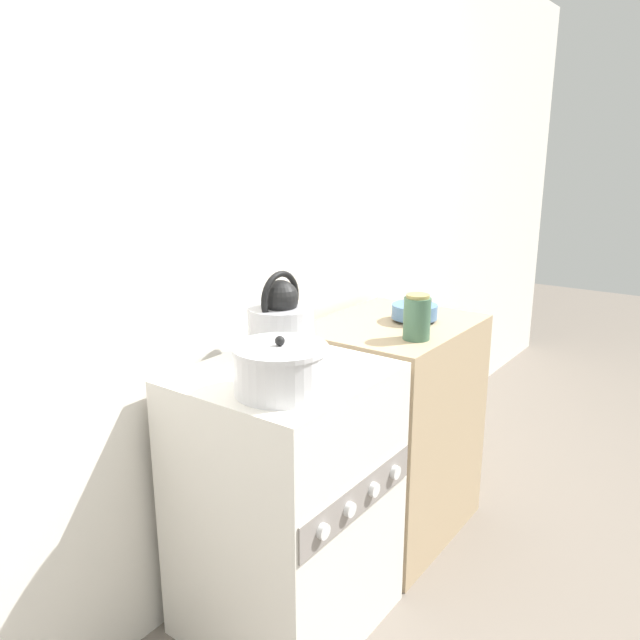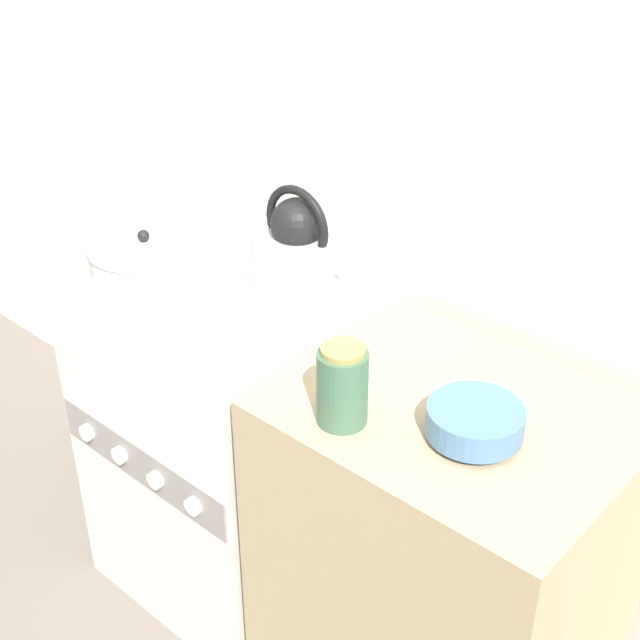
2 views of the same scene
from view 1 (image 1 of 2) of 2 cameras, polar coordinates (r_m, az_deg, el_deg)
The scene contains 7 objects.
wall_back at distance 2.04m, azimuth -11.06°, elevation 7.19°, with size 7.00×0.06×2.50m.
stove at distance 2.09m, azimuth -3.11°, elevation -16.12°, with size 0.60×0.57×0.88m.
counter at distance 2.57m, azimuth 6.40°, elevation -9.78°, with size 0.67×0.54×0.88m.
kettle at distance 2.04m, azimuth -3.56°, elevation -0.23°, with size 0.27×0.22×0.28m.
cooking_pot at distance 1.72m, azimuth -3.65°, elevation -4.50°, with size 0.27×0.27×0.16m.
enamel_bowl at distance 2.45m, azimuth 8.63°, elevation 0.76°, with size 0.18×0.18×0.07m.
storage_jar at distance 2.20m, azimuth 8.85°, elevation 0.24°, with size 0.10×0.10×0.16m.
Camera 1 is at (-1.38, -0.86, 1.53)m, focal length 35.00 mm.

